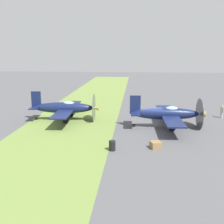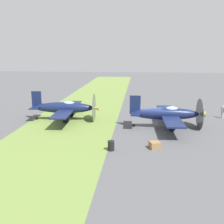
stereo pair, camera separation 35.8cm
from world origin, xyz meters
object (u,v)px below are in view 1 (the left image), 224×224
(fuel_drum, at_px, (112,146))
(airplane_lead, at_px, (167,114))
(airplane_wingman, at_px, (65,108))
(ground_crew_chief, at_px, (222,111))
(supply_crate, at_px, (156,145))

(fuel_drum, bearing_deg, airplane_lead, 145.32)
(airplane_lead, bearing_deg, airplane_wingman, -102.44)
(airplane_lead, xyz_separation_m, ground_crew_chief, (-5.22, 7.76, -0.72))
(airplane_lead, bearing_deg, supply_crate, -15.30)
(airplane_wingman, bearing_deg, airplane_lead, 77.11)
(airplane_lead, relative_size, supply_crate, 12.11)
(fuel_drum, height_order, supply_crate, fuel_drum)
(airplane_lead, bearing_deg, ground_crew_chief, 121.97)
(airplane_lead, xyz_separation_m, supply_crate, (7.29, -1.73, -1.31))
(airplane_lead, distance_m, fuel_drum, 10.02)
(ground_crew_chief, relative_size, fuel_drum, 1.92)
(airplane_wingman, height_order, ground_crew_chief, airplane_wingman)
(ground_crew_chief, relative_size, supply_crate, 1.92)
(airplane_wingman, relative_size, ground_crew_chief, 6.28)
(fuel_drum, bearing_deg, airplane_wingman, -146.55)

